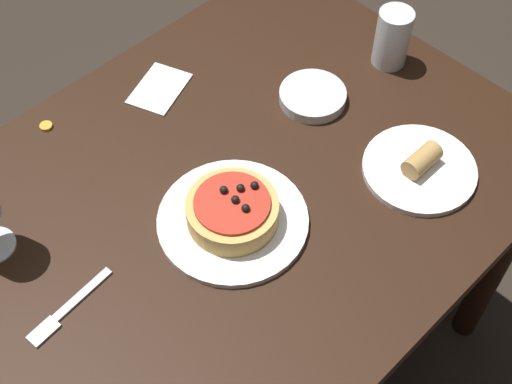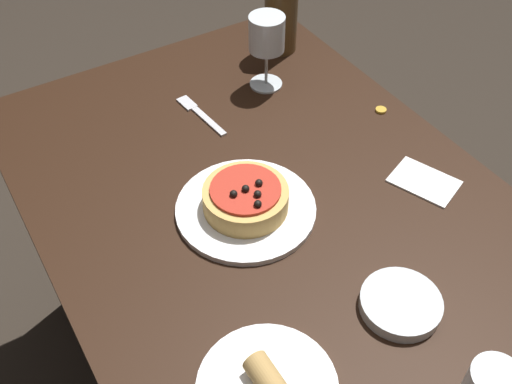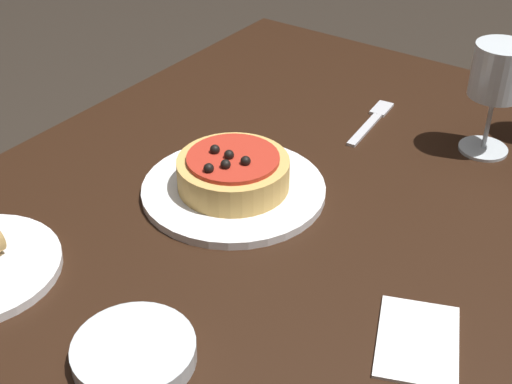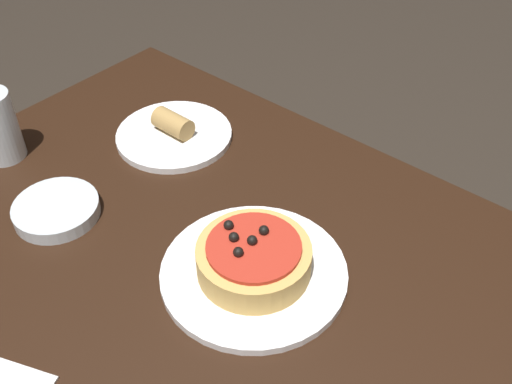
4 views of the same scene
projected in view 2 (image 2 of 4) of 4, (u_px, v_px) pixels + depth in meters
dining_table at (272, 236)px, 1.19m from camera, size 1.19×0.82×0.73m
dinner_plate at (246, 209)px, 1.10m from camera, size 0.26×0.26×0.01m
pizza at (246, 198)px, 1.08m from camera, size 0.16×0.16×0.06m
wine_glass at (267, 37)px, 1.29m from camera, size 0.08×0.08×0.17m
side_bowl at (401, 304)px, 0.95m from camera, size 0.13×0.13×0.02m
fork at (200, 113)px, 1.30m from camera, size 0.17×0.04×0.00m
paper_napkin at (424, 182)px, 1.15m from camera, size 0.15×0.13×0.00m
bottle_cap at (381, 110)px, 1.31m from camera, size 0.02×0.02×0.01m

